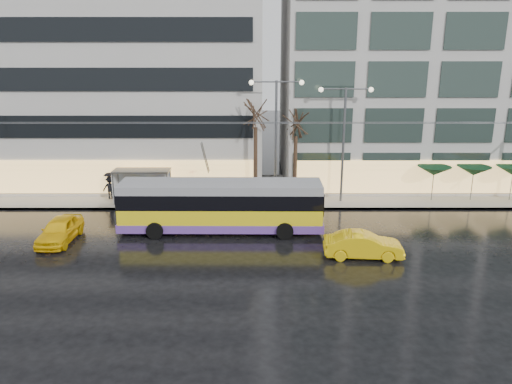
{
  "coord_description": "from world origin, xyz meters",
  "views": [
    {
      "loc": [
        0.49,
        -25.61,
        11.32
      ],
      "look_at": [
        0.53,
        5.0,
        2.51
      ],
      "focal_mm": 35.0,
      "sensor_mm": 36.0,
      "label": 1
    }
  ],
  "objects_px": {
    "trolleybus": "(221,208)",
    "street_lamp_near": "(276,124)",
    "taxi_a": "(60,230)",
    "bus_shelter": "(138,178)"
  },
  "relations": [
    {
      "from": "trolleybus",
      "to": "taxi_a",
      "type": "height_order",
      "value": "trolleybus"
    },
    {
      "from": "trolleybus",
      "to": "street_lamp_near",
      "type": "distance_m",
      "value": 8.47
    },
    {
      "from": "trolleybus",
      "to": "taxi_a",
      "type": "xyz_separation_m",
      "value": [
        -9.69,
        -1.74,
        -0.86
      ]
    },
    {
      "from": "trolleybus",
      "to": "bus_shelter",
      "type": "distance_m",
      "value": 9.07
    },
    {
      "from": "bus_shelter",
      "to": "street_lamp_near",
      "type": "relative_size",
      "value": 0.47
    },
    {
      "from": "street_lamp_near",
      "to": "taxi_a",
      "type": "bearing_deg",
      "value": -149.2
    },
    {
      "from": "bus_shelter",
      "to": "street_lamp_near",
      "type": "distance_m",
      "value": 11.14
    },
    {
      "from": "bus_shelter",
      "to": "taxi_a",
      "type": "distance_m",
      "value": 8.51
    },
    {
      "from": "trolleybus",
      "to": "street_lamp_near",
      "type": "bearing_deg",
      "value": 59.33
    },
    {
      "from": "taxi_a",
      "to": "street_lamp_near",
      "type": "bearing_deg",
      "value": 31.69
    }
  ]
}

